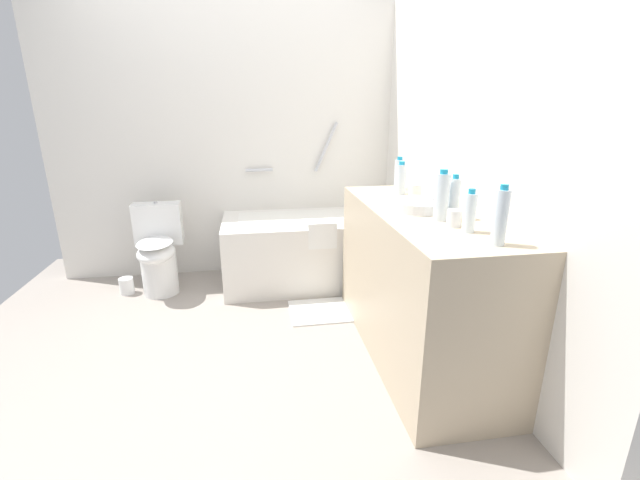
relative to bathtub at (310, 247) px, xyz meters
name	(u,v)px	position (x,y,z in m)	size (l,w,h in m)	color
ground_plane	(243,341)	(-0.57, -0.91, -0.30)	(3.69, 3.69, 0.00)	#9E9389
wall_back_tiled	(237,142)	(-0.57, 0.41, 0.85)	(3.09, 0.10, 2.31)	silver
wall_right_mirror	(461,157)	(0.82, -0.91, 0.85)	(0.10, 2.96, 2.31)	silver
bathtub	(310,247)	(0.00, 0.00, 0.00)	(1.44, 0.73, 1.32)	white
toilet	(158,252)	(-1.23, -0.02, 0.04)	(0.38, 0.52, 0.72)	white
vanity_counter	(418,283)	(0.48, -1.19, 0.15)	(0.57, 1.53, 0.90)	tan
sink_basin	(419,205)	(0.45, -1.18, 0.62)	(0.29, 0.29, 0.05)	white
sink_faucet	(448,203)	(0.63, -1.18, 0.63)	(0.13, 0.15, 0.07)	#B0B0B5
water_bottle_0	(399,174)	(0.55, -0.57, 0.70)	(0.07, 0.07, 0.22)	silver
water_bottle_1	(442,197)	(0.48, -1.41, 0.72)	(0.07, 0.07, 0.26)	silver
water_bottle_2	(500,217)	(0.54, -1.82, 0.71)	(0.06, 0.06, 0.26)	silver
water_bottle_3	(401,179)	(0.51, -0.74, 0.69)	(0.07, 0.07, 0.22)	silver
water_bottle_4	(470,212)	(0.51, -1.63, 0.69)	(0.06, 0.06, 0.20)	silver
water_bottle_5	(454,198)	(0.56, -1.38, 0.70)	(0.06, 0.06, 0.23)	silver
drinking_glass_0	(454,218)	(0.49, -1.53, 0.64)	(0.07, 0.07, 0.08)	white
drinking_glass_1	(415,192)	(0.53, -0.93, 0.64)	(0.08, 0.08, 0.10)	white
bath_mat	(336,310)	(0.11, -0.60, -0.30)	(0.68, 0.39, 0.01)	white
toilet_paper_roll	(127,286)	(-1.51, -0.03, -0.24)	(0.11, 0.11, 0.13)	white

